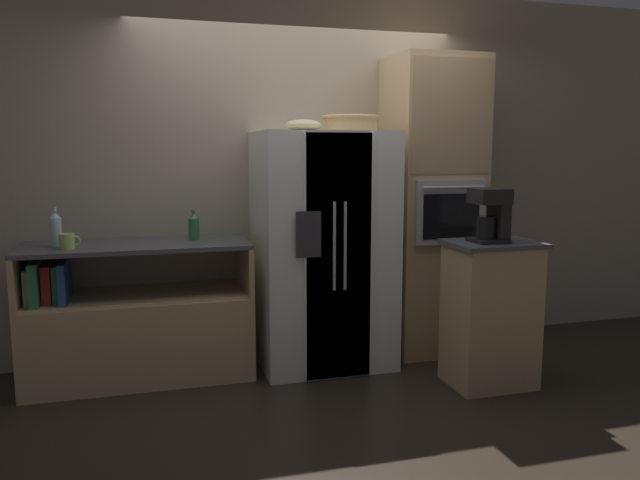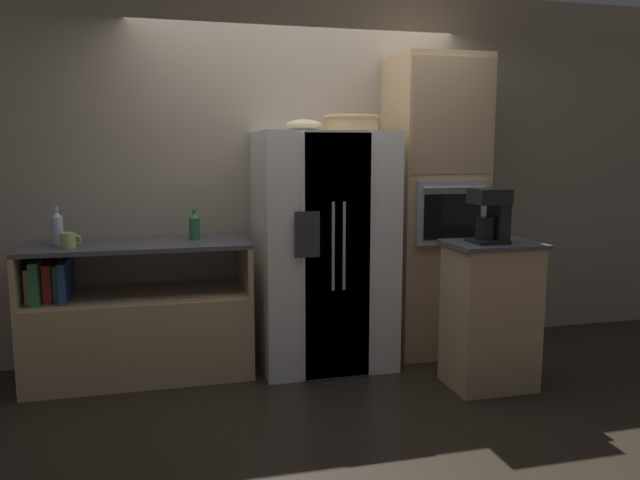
{
  "view_description": "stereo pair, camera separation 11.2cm",
  "coord_description": "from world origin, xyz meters",
  "px_view_note": "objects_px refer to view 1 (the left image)",
  "views": [
    {
      "loc": [
        -1.16,
        -4.31,
        1.58
      ],
      "look_at": [
        0.05,
        -0.08,
        0.94
      ],
      "focal_mm": 35.0,
      "sensor_mm": 36.0,
      "label": 1
    },
    {
      "loc": [
        -1.06,
        -4.34,
        1.58
      ],
      "look_at": [
        0.05,
        -0.08,
        0.94
      ],
      "focal_mm": 35.0,
      "sensor_mm": 36.0,
      "label": 2
    }
  ],
  "objects_px": {
    "fruit_bowl": "(304,125)",
    "mug": "(67,241)",
    "wall_oven": "(431,207)",
    "bottle_tall": "(194,226)",
    "coffee_maker": "(492,213)",
    "wicker_basket": "(351,123)",
    "bottle_short": "(56,229)",
    "refrigerator": "(323,250)"
  },
  "relations": [
    {
      "from": "fruit_bowl",
      "to": "wicker_basket",
      "type": "bearing_deg",
      "value": 5.2
    },
    {
      "from": "bottle_short",
      "to": "mug",
      "type": "relative_size",
      "value": 1.95
    },
    {
      "from": "wicker_basket",
      "to": "bottle_short",
      "type": "height_order",
      "value": "wicker_basket"
    },
    {
      "from": "fruit_bowl",
      "to": "mug",
      "type": "bearing_deg",
      "value": -179.78
    },
    {
      "from": "bottle_tall",
      "to": "bottle_short",
      "type": "bearing_deg",
      "value": -175.46
    },
    {
      "from": "refrigerator",
      "to": "bottle_tall",
      "type": "relative_size",
      "value": 8.11
    },
    {
      "from": "bottle_tall",
      "to": "mug",
      "type": "bearing_deg",
      "value": -166.8
    },
    {
      "from": "refrigerator",
      "to": "bottle_short",
      "type": "xyz_separation_m",
      "value": [
        -1.82,
        0.06,
        0.21
      ]
    },
    {
      "from": "refrigerator",
      "to": "fruit_bowl",
      "type": "height_order",
      "value": "fruit_bowl"
    },
    {
      "from": "wicker_basket",
      "to": "fruit_bowl",
      "type": "xyz_separation_m",
      "value": [
        -0.36,
        -0.03,
        -0.02
      ]
    },
    {
      "from": "wicker_basket",
      "to": "coffee_maker",
      "type": "xyz_separation_m",
      "value": [
        0.73,
        -0.73,
        -0.6
      ]
    },
    {
      "from": "wicker_basket",
      "to": "mug",
      "type": "distance_m",
      "value": 2.08
    },
    {
      "from": "mug",
      "to": "coffee_maker",
      "type": "height_order",
      "value": "coffee_maker"
    },
    {
      "from": "refrigerator",
      "to": "wall_oven",
      "type": "height_order",
      "value": "wall_oven"
    },
    {
      "from": "mug",
      "to": "coffee_maker",
      "type": "bearing_deg",
      "value": -14.54
    },
    {
      "from": "bottle_tall",
      "to": "mug",
      "type": "distance_m",
      "value": 0.84
    },
    {
      "from": "mug",
      "to": "bottle_tall",
      "type": "bearing_deg",
      "value": 13.2
    },
    {
      "from": "mug",
      "to": "coffee_maker",
      "type": "relative_size",
      "value": 0.38
    },
    {
      "from": "refrigerator",
      "to": "bottle_short",
      "type": "distance_m",
      "value": 1.83
    },
    {
      "from": "wall_oven",
      "to": "wicker_basket",
      "type": "height_order",
      "value": "wall_oven"
    },
    {
      "from": "fruit_bowl",
      "to": "bottle_short",
      "type": "distance_m",
      "value": 1.8
    },
    {
      "from": "fruit_bowl",
      "to": "mug",
      "type": "height_order",
      "value": "fruit_bowl"
    },
    {
      "from": "wall_oven",
      "to": "fruit_bowl",
      "type": "relative_size",
      "value": 8.86
    },
    {
      "from": "bottle_tall",
      "to": "coffee_maker",
      "type": "distance_m",
      "value": 2.05
    },
    {
      "from": "refrigerator",
      "to": "bottle_tall",
      "type": "xyz_separation_m",
      "value": [
        -0.92,
        0.13,
        0.19
      ]
    },
    {
      "from": "wall_oven",
      "to": "bottle_tall",
      "type": "relative_size",
      "value": 10.8
    },
    {
      "from": "wicker_basket",
      "to": "mug",
      "type": "xyz_separation_m",
      "value": [
        -1.93,
        -0.04,
        -0.77
      ]
    },
    {
      "from": "fruit_bowl",
      "to": "mug",
      "type": "relative_size",
      "value": 1.91
    },
    {
      "from": "bottle_tall",
      "to": "mug",
      "type": "relative_size",
      "value": 1.56
    },
    {
      "from": "mug",
      "to": "refrigerator",
      "type": "bearing_deg",
      "value": 2.12
    },
    {
      "from": "mug",
      "to": "coffee_maker",
      "type": "xyz_separation_m",
      "value": [
        2.66,
        -0.69,
        0.18
      ]
    },
    {
      "from": "wicker_basket",
      "to": "bottle_short",
      "type": "distance_m",
      "value": 2.14
    },
    {
      "from": "wall_oven",
      "to": "mug",
      "type": "distance_m",
      "value": 2.65
    },
    {
      "from": "refrigerator",
      "to": "mug",
      "type": "height_order",
      "value": "refrigerator"
    },
    {
      "from": "wicker_basket",
      "to": "bottle_tall",
      "type": "xyz_separation_m",
      "value": [
        -1.12,
        0.15,
        -0.73
      ]
    },
    {
      "from": "wicker_basket",
      "to": "bottle_tall",
      "type": "distance_m",
      "value": 1.34
    },
    {
      "from": "wall_oven",
      "to": "coffee_maker",
      "type": "distance_m",
      "value": 0.84
    },
    {
      "from": "bottle_tall",
      "to": "mug",
      "type": "height_order",
      "value": "bottle_tall"
    },
    {
      "from": "bottle_tall",
      "to": "wicker_basket",
      "type": "bearing_deg",
      "value": -7.83
    },
    {
      "from": "fruit_bowl",
      "to": "bottle_short",
      "type": "xyz_separation_m",
      "value": [
        -1.66,
        0.11,
        -0.68
      ]
    },
    {
      "from": "bottle_short",
      "to": "mug",
      "type": "height_order",
      "value": "bottle_short"
    },
    {
      "from": "refrigerator",
      "to": "fruit_bowl",
      "type": "bearing_deg",
      "value": -159.95
    }
  ]
}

